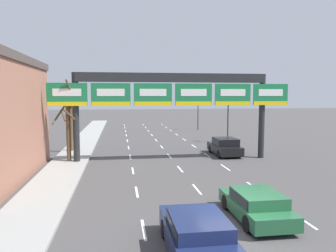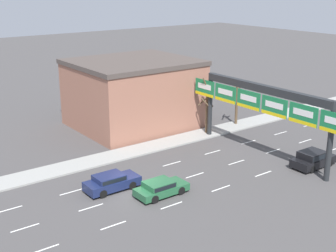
% 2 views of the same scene
% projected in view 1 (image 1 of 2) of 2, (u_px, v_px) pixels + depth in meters
% --- Properties ---
extents(ground_plane, '(220.00, 220.00, 0.00)m').
position_uv_depth(ground_plane, '(235.00, 235.00, 12.08)').
color(ground_plane, '#474444').
extents(sidewalk_left, '(2.80, 110.00, 0.15)m').
position_uv_depth(sidewalk_left, '(5.00, 248.00, 10.89)').
color(sidewalk_left, '#999993').
rests_on(sidewalk_left, ground_plane).
extents(lane_dashes, '(6.72, 67.00, 0.01)m').
position_uv_depth(lane_dashes, '(174.00, 162.00, 25.37)').
color(lane_dashes, white).
rests_on(lane_dashes, ground_plane).
extents(sign_gantry, '(18.82, 0.70, 6.86)m').
position_uv_depth(sign_gantry, '(173.00, 92.00, 25.46)').
color(sign_gantry, '#232628').
rests_on(sign_gantry, ground_plane).
extents(car_green, '(1.90, 4.23, 1.22)m').
position_uv_depth(car_green, '(256.00, 204.00, 13.56)').
color(car_green, '#235B38').
rests_on(car_green, ground_plane).
extents(car_navy, '(1.93, 4.45, 1.34)m').
position_uv_depth(car_navy, '(197.00, 233.00, 10.54)').
color(car_navy, '#19234C').
rests_on(car_navy, ground_plane).
extents(car_black, '(1.98, 4.31, 1.50)m').
position_uv_depth(car_black, '(225.00, 146.00, 28.21)').
color(car_black, black).
rests_on(car_black, ground_plane).
extents(traffic_light_near_gantry, '(0.30, 0.35, 5.00)m').
position_uv_depth(traffic_light_near_gantry, '(198.00, 106.00, 48.54)').
color(traffic_light_near_gantry, black).
rests_on(traffic_light_near_gantry, ground_plane).
extents(traffic_light_mid_block, '(0.30, 0.35, 4.96)m').
position_uv_depth(traffic_light_mid_block, '(228.00, 110.00, 35.54)').
color(traffic_light_mid_block, black).
rests_on(traffic_light_mid_block, ground_plane).
extents(tree_bare_closest, '(1.96, 1.96, 6.18)m').
position_uv_depth(tree_bare_closest, '(69.00, 125.00, 24.71)').
color(tree_bare_closest, brown).
rests_on(tree_bare_closest, sidewalk_left).
extents(tree_bare_second, '(1.43, 1.53, 5.16)m').
position_uv_depth(tree_bare_second, '(70.00, 121.00, 29.52)').
color(tree_bare_second, brown).
rests_on(tree_bare_second, sidewalk_left).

